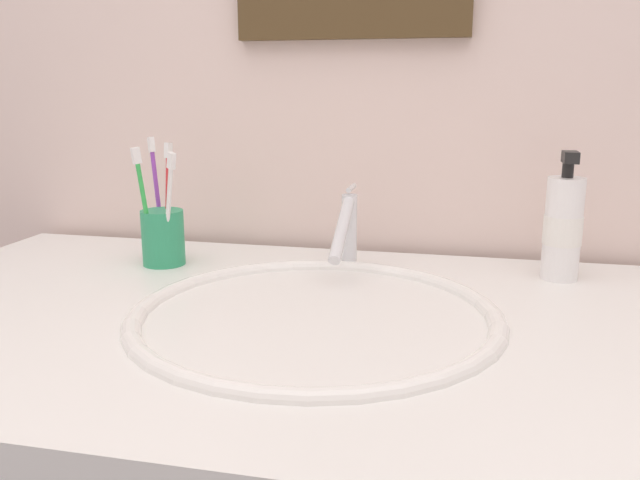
{
  "coord_description": "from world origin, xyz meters",
  "views": [
    {
      "loc": [
        0.19,
        -0.73,
        1.15
      ],
      "look_at": [
        0.02,
        0.03,
        0.97
      ],
      "focal_mm": 36.12,
      "sensor_mm": 36.0,
      "label": 1
    }
  ],
  "objects_px": {
    "toothbrush_red": "(168,194)",
    "soap_dispenser": "(563,227)",
    "toothbrush_purple": "(157,190)",
    "toothbrush_green": "(144,199)",
    "toothbrush_cup": "(163,237)",
    "faucet": "(347,228)",
    "toothbrush_white": "(169,202)"
  },
  "relations": [
    {
      "from": "toothbrush_red",
      "to": "soap_dispenser",
      "type": "height_order",
      "value": "toothbrush_red"
    },
    {
      "from": "toothbrush_purple",
      "to": "toothbrush_green",
      "type": "relative_size",
      "value": 1.05
    },
    {
      "from": "toothbrush_cup",
      "to": "soap_dispenser",
      "type": "distance_m",
      "value": 0.6
    },
    {
      "from": "faucet",
      "to": "toothbrush_purple",
      "type": "distance_m",
      "value": 0.32
    },
    {
      "from": "faucet",
      "to": "toothbrush_red",
      "type": "xyz_separation_m",
      "value": [
        -0.29,
        -0.01,
        0.04
      ]
    },
    {
      "from": "toothbrush_purple",
      "to": "toothbrush_green",
      "type": "xyz_separation_m",
      "value": [
        0.01,
        -0.06,
        -0.0
      ]
    },
    {
      "from": "toothbrush_white",
      "to": "toothbrush_green",
      "type": "distance_m",
      "value": 0.04
    },
    {
      "from": "toothbrush_white",
      "to": "toothbrush_red",
      "type": "bearing_deg",
      "value": 116.92
    },
    {
      "from": "toothbrush_cup",
      "to": "toothbrush_red",
      "type": "xyz_separation_m",
      "value": [
        0.0,
        0.02,
        0.07
      ]
    },
    {
      "from": "toothbrush_cup",
      "to": "toothbrush_purple",
      "type": "xyz_separation_m",
      "value": [
        -0.02,
        0.03,
        0.07
      ]
    },
    {
      "from": "toothbrush_purple",
      "to": "faucet",
      "type": "bearing_deg",
      "value": -0.63
    },
    {
      "from": "faucet",
      "to": "toothbrush_cup",
      "type": "height_order",
      "value": "faucet"
    },
    {
      "from": "toothbrush_purple",
      "to": "toothbrush_red",
      "type": "bearing_deg",
      "value": -29.41
    },
    {
      "from": "toothbrush_cup",
      "to": "toothbrush_green",
      "type": "bearing_deg",
      "value": -115.96
    },
    {
      "from": "toothbrush_white",
      "to": "soap_dispenser",
      "type": "height_order",
      "value": "soap_dispenser"
    },
    {
      "from": "faucet",
      "to": "toothbrush_white",
      "type": "relative_size",
      "value": 0.93
    },
    {
      "from": "toothbrush_white",
      "to": "toothbrush_red",
      "type": "distance_m",
      "value": 0.05
    },
    {
      "from": "toothbrush_cup",
      "to": "toothbrush_green",
      "type": "relative_size",
      "value": 0.48
    },
    {
      "from": "toothbrush_cup",
      "to": "toothbrush_white",
      "type": "bearing_deg",
      "value": -44.94
    },
    {
      "from": "toothbrush_cup",
      "to": "faucet",
      "type": "bearing_deg",
      "value": 6.16
    },
    {
      "from": "toothbrush_cup",
      "to": "toothbrush_red",
      "type": "distance_m",
      "value": 0.07
    },
    {
      "from": "toothbrush_purple",
      "to": "toothbrush_green",
      "type": "bearing_deg",
      "value": -81.11
    },
    {
      "from": "toothbrush_cup",
      "to": "toothbrush_red",
      "type": "height_order",
      "value": "toothbrush_red"
    },
    {
      "from": "toothbrush_red",
      "to": "toothbrush_white",
      "type": "bearing_deg",
      "value": -63.08
    },
    {
      "from": "faucet",
      "to": "toothbrush_cup",
      "type": "distance_m",
      "value": 0.29
    },
    {
      "from": "toothbrush_green",
      "to": "toothbrush_white",
      "type": "bearing_deg",
      "value": 4.56
    },
    {
      "from": "toothbrush_cup",
      "to": "toothbrush_purple",
      "type": "relative_size",
      "value": 0.45
    },
    {
      "from": "toothbrush_cup",
      "to": "soap_dispenser",
      "type": "xyz_separation_m",
      "value": [
        0.6,
        0.05,
        0.03
      ]
    },
    {
      "from": "toothbrush_cup",
      "to": "toothbrush_red",
      "type": "relative_size",
      "value": 0.47
    },
    {
      "from": "toothbrush_white",
      "to": "toothbrush_purple",
      "type": "distance_m",
      "value": 0.08
    },
    {
      "from": "toothbrush_cup",
      "to": "toothbrush_green",
      "type": "xyz_separation_m",
      "value": [
        -0.01,
        -0.03,
        0.07
      ]
    },
    {
      "from": "faucet",
      "to": "toothbrush_white",
      "type": "distance_m",
      "value": 0.27
    }
  ]
}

